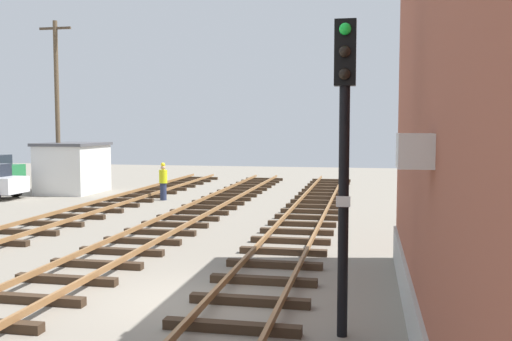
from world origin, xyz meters
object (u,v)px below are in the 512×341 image
Objects in this scene: signal_mast at (344,141)px; utility_pole_far at (57,104)px; control_hut at (73,168)px; track_worker_foreground at (163,181)px.

utility_pole_far is at bearing 131.00° from signal_mast.
control_hut reaches higher than track_worker_foreground.
control_hut is at bearing 45.11° from utility_pole_far.
control_hut is 2.03× the size of track_worker_foreground.
signal_mast is at bearing -60.61° from track_worker_foreground.
utility_pole_far is (-0.54, -0.54, 3.45)m from control_hut.
control_hut is at bearing 129.23° from signal_mast.
control_hut is (-15.57, 19.07, -2.01)m from signal_mast.
signal_mast reaches higher than track_worker_foreground.
signal_mast reaches higher than control_hut.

